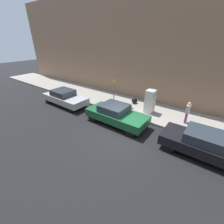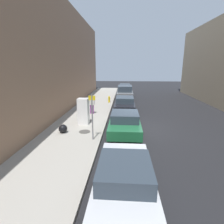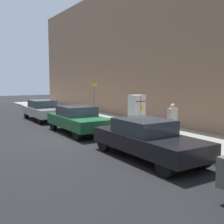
% 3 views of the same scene
% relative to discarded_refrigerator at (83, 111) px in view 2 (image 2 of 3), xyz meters
% --- Properties ---
extents(ground_plane, '(80.00, 80.00, 0.00)m').
position_rel_discarded_refrigerator_xyz_m(ground_plane, '(3.80, -0.32, -1.07)').
color(ground_plane, black).
extents(sidewalk_slab, '(3.79, 44.00, 0.16)m').
position_rel_discarded_refrigerator_xyz_m(sidewalk_slab, '(-0.33, -0.32, -0.99)').
color(sidewalk_slab, '#9E998E').
rests_on(sidewalk_slab, ground).
extents(building_facade_near, '(1.59, 39.60, 9.73)m').
position_rel_discarded_refrigerator_xyz_m(building_facade_near, '(-3.02, -0.32, 3.80)').
color(building_facade_near, '#937056').
rests_on(building_facade_near, ground).
extents(discarded_refrigerator, '(0.72, 0.67, 1.82)m').
position_rel_discarded_refrigerator_xyz_m(discarded_refrigerator, '(0.00, 0.00, 0.00)').
color(discarded_refrigerator, white).
rests_on(discarded_refrigerator, sidewalk_slab).
extents(manhole_cover, '(0.70, 0.70, 0.02)m').
position_rel_discarded_refrigerator_xyz_m(manhole_cover, '(0.40, -1.57, -0.90)').
color(manhole_cover, '#47443F').
rests_on(manhole_cover, sidewalk_slab).
extents(street_sign_post, '(0.36, 0.07, 2.54)m').
position_rel_discarded_refrigerator_xyz_m(street_sign_post, '(1.13, -2.70, 0.51)').
color(street_sign_post, slate).
rests_on(street_sign_post, sidewalk_slab).
extents(fire_hydrant, '(0.22, 0.22, 0.72)m').
position_rel_discarded_refrigerator_xyz_m(fire_hydrant, '(1.13, 7.74, -0.54)').
color(fire_hydrant, gold).
rests_on(fire_hydrant, sidewalk_slab).
extents(trash_bag, '(0.52, 0.52, 0.52)m').
position_rel_discarded_refrigerator_xyz_m(trash_bag, '(-0.88, -1.81, -0.65)').
color(trash_bag, black).
rests_on(trash_bag, sidewalk_slab).
extents(pedestrian_walking_far, '(0.45, 0.22, 1.56)m').
position_rel_discarded_refrigerator_xyz_m(pedestrian_walking_far, '(0.07, 2.79, -0.03)').
color(pedestrian_walking_far, '#7A3D7F').
rests_on(pedestrian_walking_far, sidewalk_slab).
extents(parked_sedan_silver, '(1.78, 4.40, 1.38)m').
position_rel_discarded_refrigerator_xyz_m(parked_sedan_silver, '(2.89, -6.93, -0.35)').
color(parked_sedan_silver, silver).
rests_on(parked_sedan_silver, ground).
extents(parked_sedan_green, '(1.86, 4.40, 1.41)m').
position_rel_discarded_refrigerator_xyz_m(parked_sedan_green, '(2.89, -1.24, -0.33)').
color(parked_sedan_green, '#1E6038').
rests_on(parked_sedan_green, ground).
extents(parked_sedan_dark, '(1.79, 4.68, 1.39)m').
position_rel_discarded_refrigerator_xyz_m(parked_sedan_dark, '(2.89, 4.46, -0.35)').
color(parked_sedan_dark, black).
rests_on(parked_sedan_dark, ground).
extents(parked_suv_gray, '(1.95, 4.86, 1.77)m').
position_rel_discarded_refrigerator_xyz_m(parked_suv_gray, '(2.89, 10.55, -0.15)').
color(parked_suv_gray, slate).
rests_on(parked_suv_gray, ground).
extents(parked_hatchback_blue, '(1.79, 3.87, 1.46)m').
position_rel_discarded_refrigerator_xyz_m(parked_hatchback_blue, '(2.89, 16.22, -0.32)').
color(parked_hatchback_blue, '#23479E').
rests_on(parked_hatchback_blue, ground).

